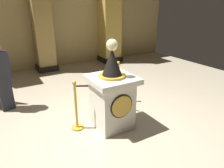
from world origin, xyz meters
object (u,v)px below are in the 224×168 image
at_px(pedestal_clock, 112,96).
at_px(stanchion_far, 76,113).
at_px(bystander_guest, 2,76).
at_px(stanchion_near, 118,88).

relative_size(pedestal_clock, stanchion_far, 1.73).
bearing_deg(stanchion_far, bystander_guest, 125.11).
xyz_separation_m(pedestal_clock, stanchion_far, (-0.65, 0.27, -0.31)).
bearing_deg(pedestal_clock, stanchion_far, 157.53).
height_order(pedestal_clock, bystander_guest, pedestal_clock).
xyz_separation_m(stanchion_near, stanchion_far, (-1.34, -0.61, -0.02)).
height_order(pedestal_clock, stanchion_near, pedestal_clock).
bearing_deg(stanchion_near, stanchion_far, -155.31).
bearing_deg(stanchion_near, bystander_guest, 158.35).
xyz_separation_m(pedestal_clock, bystander_guest, (-1.76, 1.85, 0.17)).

